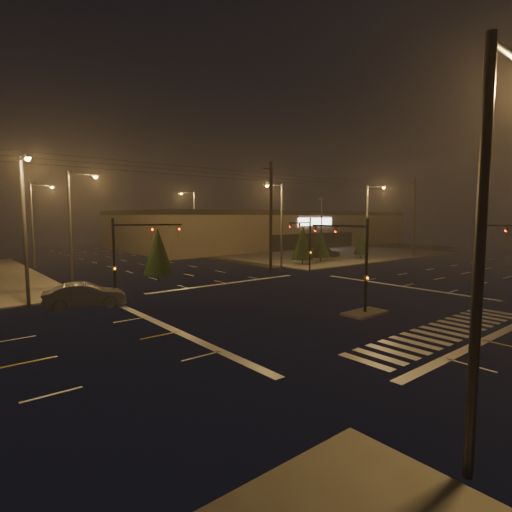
% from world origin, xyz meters
% --- Properties ---
extents(ground, '(140.00, 140.00, 0.00)m').
position_xyz_m(ground, '(0.00, 0.00, 0.00)').
color(ground, black).
rests_on(ground, ground).
extents(sidewalk_ne, '(36.00, 36.00, 0.12)m').
position_xyz_m(sidewalk_ne, '(30.00, 30.00, 0.06)').
color(sidewalk_ne, '#484540').
rests_on(sidewalk_ne, ground).
extents(median_island, '(3.00, 1.60, 0.15)m').
position_xyz_m(median_island, '(0.00, -4.00, 0.07)').
color(median_island, '#484540').
rests_on(median_island, ground).
extents(crosswalk, '(15.00, 2.60, 0.01)m').
position_xyz_m(crosswalk, '(0.00, -9.00, 0.01)').
color(crosswalk, beige).
rests_on(crosswalk, ground).
extents(stop_bar_near, '(16.00, 0.50, 0.01)m').
position_xyz_m(stop_bar_near, '(0.00, -11.00, 0.01)').
color(stop_bar_near, beige).
rests_on(stop_bar_near, ground).
extents(stop_bar_far, '(16.00, 0.50, 0.01)m').
position_xyz_m(stop_bar_far, '(0.00, 11.00, 0.01)').
color(stop_bar_far, beige).
rests_on(stop_bar_far, ground).
extents(parking_lot, '(50.00, 24.00, 0.08)m').
position_xyz_m(parking_lot, '(35.00, 28.00, 0.04)').
color(parking_lot, black).
rests_on(parking_lot, ground).
extents(retail_building, '(60.20, 28.30, 7.20)m').
position_xyz_m(retail_building, '(35.00, 45.99, 3.84)').
color(retail_building, '#695B4B').
rests_on(retail_building, ground).
extents(signal_mast_median, '(0.25, 4.59, 6.00)m').
position_xyz_m(signal_mast_median, '(0.00, -3.07, 3.75)').
color(signal_mast_median, black).
rests_on(signal_mast_median, ground).
extents(signal_mast_ne, '(4.84, 1.86, 6.00)m').
position_xyz_m(signal_mast_ne, '(9.50, 10.14, 3.79)').
color(signal_mast_ne, black).
rests_on(signal_mast_ne, ground).
extents(signal_mast_nw, '(4.84, 1.86, 6.00)m').
position_xyz_m(signal_mast_nw, '(-9.50, 10.14, 3.79)').
color(signal_mast_nw, black).
rests_on(signal_mast_nw, ground).
extents(streetlight_0, '(2.77, 0.32, 10.00)m').
position_xyz_m(streetlight_0, '(-11.18, -15.00, 5.80)').
color(streetlight_0, '#38383A').
rests_on(streetlight_0, ground).
extents(streetlight_1, '(2.77, 0.32, 10.00)m').
position_xyz_m(streetlight_1, '(-11.18, 18.00, 5.80)').
color(streetlight_1, '#38383A').
rests_on(streetlight_1, ground).
extents(streetlight_2, '(2.77, 0.32, 10.00)m').
position_xyz_m(streetlight_2, '(-11.18, 34.00, 5.80)').
color(streetlight_2, '#38383A').
rests_on(streetlight_2, ground).
extents(streetlight_3, '(2.77, 0.32, 10.00)m').
position_xyz_m(streetlight_3, '(11.18, 16.00, 5.80)').
color(streetlight_3, '#38383A').
rests_on(streetlight_3, ground).
extents(streetlight_4, '(2.77, 0.32, 10.00)m').
position_xyz_m(streetlight_4, '(11.18, 36.00, 5.80)').
color(streetlight_4, '#38383A').
rests_on(streetlight_4, ground).
extents(streetlight_5, '(0.32, 2.77, 10.00)m').
position_xyz_m(streetlight_5, '(-16.00, 11.18, 5.80)').
color(streetlight_5, '#38383A').
rests_on(streetlight_5, ground).
extents(streetlight_6, '(0.32, 2.77, 10.00)m').
position_xyz_m(streetlight_6, '(22.00, 11.18, 5.80)').
color(streetlight_6, '#38383A').
rests_on(streetlight_6, ground).
extents(utility_pole_1, '(2.20, 0.32, 12.00)m').
position_xyz_m(utility_pole_1, '(8.00, 14.00, 6.13)').
color(utility_pole_1, black).
rests_on(utility_pole_1, ground).
extents(utility_pole_2, '(2.20, 0.32, 12.00)m').
position_xyz_m(utility_pole_2, '(38.00, 14.00, 6.13)').
color(utility_pole_2, black).
rests_on(utility_pole_2, ground).
extents(conifer_0, '(2.75, 2.75, 5.00)m').
position_xyz_m(conifer_0, '(15.68, 16.53, 2.85)').
color(conifer_0, black).
rests_on(conifer_0, ground).
extents(conifer_1, '(2.49, 2.49, 4.59)m').
position_xyz_m(conifer_1, '(19.67, 17.04, 2.65)').
color(conifer_1, black).
rests_on(conifer_1, ground).
extents(conifer_2, '(2.08, 2.08, 3.96)m').
position_xyz_m(conifer_2, '(27.09, 15.89, 2.32)').
color(conifer_2, black).
rests_on(conifer_2, ground).
extents(conifer_3, '(2.80, 2.80, 5.07)m').
position_xyz_m(conifer_3, '(-4.43, 15.88, 2.89)').
color(conifer_3, black).
rests_on(conifer_3, ground).
extents(car_parked, '(3.71, 5.12, 1.62)m').
position_xyz_m(car_parked, '(25.49, 21.43, 0.81)').
color(car_parked, black).
rests_on(car_parked, ground).
extents(car_crossing, '(5.45, 3.09, 1.70)m').
position_xyz_m(car_crossing, '(-13.10, 8.91, 0.85)').
color(car_crossing, '#5C5E64').
rests_on(car_crossing, ground).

